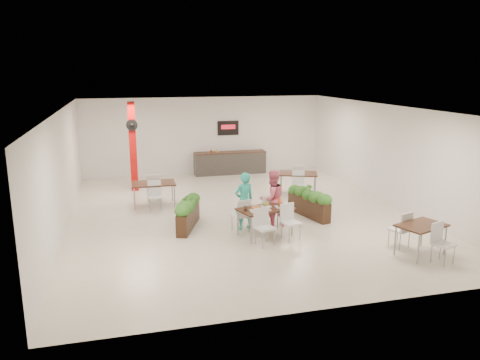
% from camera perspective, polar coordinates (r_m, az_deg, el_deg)
% --- Properties ---
extents(ground, '(12.00, 12.00, 0.00)m').
position_cam_1_polar(ground, '(14.26, 0.06, -4.20)').
color(ground, beige).
rests_on(ground, ground).
extents(room_shell, '(10.10, 12.10, 3.22)m').
position_cam_1_polar(room_shell, '(13.79, 0.06, 3.78)').
color(room_shell, white).
rests_on(room_shell, ground).
extents(red_column, '(0.40, 0.41, 3.20)m').
position_cam_1_polar(red_column, '(17.17, -12.94, 4.10)').
color(red_column, '#B20C0B').
rests_on(red_column, ground).
extents(service_counter, '(3.00, 0.64, 2.20)m').
position_cam_1_polar(service_counter, '(19.70, -1.24, 2.18)').
color(service_counter, '#322F2C').
rests_on(service_counter, ground).
extents(main_table, '(1.62, 1.89, 0.92)m').
position_cam_1_polar(main_table, '(12.31, 3.07, -3.97)').
color(main_table, '#321C10').
rests_on(main_table, ground).
extents(diner_man, '(0.66, 0.53, 1.59)m').
position_cam_1_polar(diner_man, '(12.76, 0.51, -2.57)').
color(diner_man, '#28B19C').
rests_on(diner_man, ground).
extents(diner_woman, '(0.92, 0.80, 1.61)m').
position_cam_1_polar(diner_woman, '(12.98, 3.93, -2.29)').
color(diner_woman, pink).
rests_on(diner_woman, ground).
extents(planter_left, '(0.91, 1.77, 0.97)m').
position_cam_1_polar(planter_left, '(13.03, -6.35, -3.67)').
color(planter_left, black).
rests_on(planter_left, ground).
extents(planter_right, '(0.75, 1.81, 0.97)m').
position_cam_1_polar(planter_right, '(14.10, 8.39, -2.46)').
color(planter_right, black).
rests_on(planter_right, ground).
extents(side_table_a, '(1.38, 1.63, 0.92)m').
position_cam_1_polar(side_table_a, '(15.29, -10.48, -0.72)').
color(side_table_a, '#321C10').
rests_on(side_table_a, ground).
extents(side_table_b, '(1.53, 1.66, 0.92)m').
position_cam_1_polar(side_table_b, '(16.58, 7.10, 0.48)').
color(side_table_b, '#321C10').
rests_on(side_table_b, ground).
extents(side_table_c, '(1.32, 1.67, 0.92)m').
position_cam_1_polar(side_table_c, '(11.83, 21.22, -5.69)').
color(side_table_c, '#321C10').
rests_on(side_table_c, ground).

